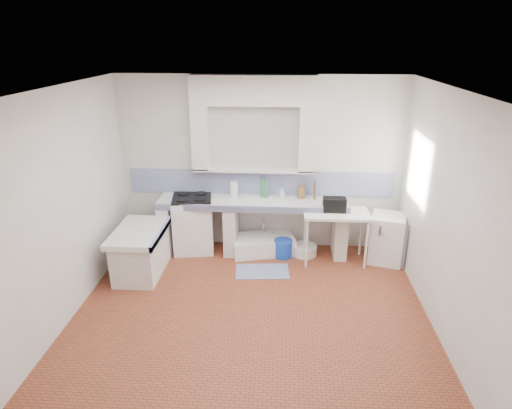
# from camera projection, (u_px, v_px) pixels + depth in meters

# --- Properties ---
(floor) EXTENTS (4.50, 4.50, 0.00)m
(floor) POSITION_uv_depth(u_px,v_px,m) (251.00, 312.00, 5.63)
(floor) COLOR brown
(floor) RESTS_ON ground
(ceiling) EXTENTS (4.50, 4.50, 0.00)m
(ceiling) POSITION_uv_depth(u_px,v_px,m) (250.00, 89.00, 4.62)
(ceiling) COLOR silver
(ceiling) RESTS_ON ground
(wall_back) EXTENTS (4.50, 0.00, 4.50)m
(wall_back) POSITION_uv_depth(u_px,v_px,m) (260.00, 165.00, 6.99)
(wall_back) COLOR silver
(wall_back) RESTS_ON ground
(wall_front) EXTENTS (4.50, 0.00, 4.50)m
(wall_front) POSITION_uv_depth(u_px,v_px,m) (230.00, 311.00, 3.27)
(wall_front) COLOR silver
(wall_front) RESTS_ON ground
(wall_left) EXTENTS (0.00, 4.50, 4.50)m
(wall_left) POSITION_uv_depth(u_px,v_px,m) (65.00, 207.00, 5.27)
(wall_left) COLOR silver
(wall_left) RESTS_ON ground
(wall_right) EXTENTS (0.00, 4.50, 4.50)m
(wall_right) POSITION_uv_depth(u_px,v_px,m) (446.00, 216.00, 4.99)
(wall_right) COLOR silver
(wall_right) RESTS_ON ground
(alcove_mass) EXTENTS (1.90, 0.25, 0.45)m
(alcove_mass) POSITION_uv_depth(u_px,v_px,m) (253.00, 90.00, 6.45)
(alcove_mass) COLOR silver
(alcove_mass) RESTS_ON ground
(window_frame) EXTENTS (0.35, 0.86, 1.06)m
(window_frame) POSITION_uv_depth(u_px,v_px,m) (432.00, 170.00, 6.02)
(window_frame) COLOR #321D10
(window_frame) RESTS_ON ground
(lace_valance) EXTENTS (0.01, 0.84, 0.24)m
(lace_valance) POSITION_uv_depth(u_px,v_px,m) (425.00, 143.00, 5.90)
(lace_valance) COLOR white
(lace_valance) RESTS_ON ground
(counter_slab) EXTENTS (3.00, 0.60, 0.08)m
(counter_slab) POSITION_uv_depth(u_px,v_px,m) (253.00, 203.00, 6.91)
(counter_slab) COLOR white
(counter_slab) RESTS_ON ground
(counter_lip) EXTENTS (3.00, 0.04, 0.10)m
(counter_lip) POSITION_uv_depth(u_px,v_px,m) (251.00, 209.00, 6.65)
(counter_lip) COLOR navy
(counter_lip) RESTS_ON ground
(counter_pier_left) EXTENTS (0.20, 0.55, 0.82)m
(counter_pier_left) POSITION_uv_depth(u_px,v_px,m) (168.00, 226.00, 7.16)
(counter_pier_left) COLOR silver
(counter_pier_left) RESTS_ON ground
(counter_pier_mid) EXTENTS (0.20, 0.55, 0.82)m
(counter_pier_mid) POSITION_uv_depth(u_px,v_px,m) (231.00, 228.00, 7.09)
(counter_pier_mid) COLOR silver
(counter_pier_mid) RESTS_ON ground
(counter_pier_right) EXTENTS (0.20, 0.55, 0.82)m
(counter_pier_right) POSITION_uv_depth(u_px,v_px,m) (340.00, 231.00, 6.99)
(counter_pier_right) COLOR silver
(counter_pier_right) RESTS_ON ground
(peninsula_top) EXTENTS (0.70, 1.10, 0.08)m
(peninsula_top) POSITION_uv_depth(u_px,v_px,m) (139.00, 232.00, 6.34)
(peninsula_top) COLOR white
(peninsula_top) RESTS_ON ground
(peninsula_base) EXTENTS (0.60, 1.00, 0.62)m
(peninsula_base) POSITION_uv_depth(u_px,v_px,m) (141.00, 254.00, 6.46)
(peninsula_base) COLOR silver
(peninsula_base) RESTS_ON ground
(peninsula_lip) EXTENTS (0.04, 1.10, 0.10)m
(peninsula_lip) POSITION_uv_depth(u_px,v_px,m) (161.00, 233.00, 6.32)
(peninsula_lip) COLOR navy
(peninsula_lip) RESTS_ON ground
(backsplash) EXTENTS (4.27, 0.03, 0.40)m
(backsplash) POSITION_uv_depth(u_px,v_px,m) (260.00, 183.00, 7.08)
(backsplash) COLOR navy
(backsplash) RESTS_ON ground
(stove) EXTENTS (0.72, 0.70, 0.90)m
(stove) POSITION_uv_depth(u_px,v_px,m) (193.00, 224.00, 7.14)
(stove) COLOR white
(stove) RESTS_ON ground
(sink) EXTENTS (1.10, 0.77, 0.24)m
(sink) POSITION_uv_depth(u_px,v_px,m) (263.00, 245.00, 7.16)
(sink) COLOR white
(sink) RESTS_ON ground
(side_table) EXTENTS (1.00, 0.57, 0.04)m
(side_table) POSITION_uv_depth(u_px,v_px,m) (335.00, 237.00, 6.77)
(side_table) COLOR white
(side_table) RESTS_ON ground
(fridge) EXTENTS (0.61, 0.61, 0.77)m
(fridge) POSITION_uv_depth(u_px,v_px,m) (387.00, 238.00, 6.79)
(fridge) COLOR white
(fridge) RESTS_ON ground
(bucket_red) EXTENTS (0.34, 0.34, 0.25)m
(bucket_red) POSITION_uv_depth(u_px,v_px,m) (255.00, 244.00, 7.17)
(bucket_red) COLOR #AE130C
(bucket_red) RESTS_ON ground
(bucket_orange) EXTENTS (0.36, 0.36, 0.26)m
(bucket_orange) POSITION_uv_depth(u_px,v_px,m) (270.00, 246.00, 7.10)
(bucket_orange) COLOR red
(bucket_orange) RESTS_ON ground
(bucket_blue) EXTENTS (0.34, 0.34, 0.28)m
(bucket_blue) POSITION_uv_depth(u_px,v_px,m) (283.00, 248.00, 7.01)
(bucket_blue) COLOR blue
(bucket_blue) RESTS_ON ground
(basin_white) EXTENTS (0.47, 0.47, 0.16)m
(basin_white) POSITION_uv_depth(u_px,v_px,m) (304.00, 250.00, 7.09)
(basin_white) COLOR white
(basin_white) RESTS_ON ground
(water_bottle_a) EXTENTS (0.10, 0.10, 0.30)m
(water_bottle_a) POSITION_uv_depth(u_px,v_px,m) (264.00, 239.00, 7.30)
(water_bottle_a) COLOR silver
(water_bottle_a) RESTS_ON ground
(water_bottle_b) EXTENTS (0.08, 0.08, 0.28)m
(water_bottle_b) POSITION_uv_depth(u_px,v_px,m) (274.00, 240.00, 7.29)
(water_bottle_b) COLOR silver
(water_bottle_b) RESTS_ON ground
(black_bag) EXTENTS (0.34, 0.20, 0.22)m
(black_bag) POSITION_uv_depth(u_px,v_px,m) (334.00, 205.00, 6.62)
(black_bag) COLOR black
(black_bag) RESTS_ON side_table
(green_bottle_a) EXTENTS (0.07, 0.07, 0.32)m
(green_bottle_a) POSITION_uv_depth(u_px,v_px,m) (263.00, 188.00, 6.97)
(green_bottle_a) COLOR #337C4D
(green_bottle_a) RESTS_ON counter_slab
(green_bottle_b) EXTENTS (0.07, 0.07, 0.29)m
(green_bottle_b) POSITION_uv_depth(u_px,v_px,m) (265.00, 189.00, 6.96)
(green_bottle_b) COLOR #337C4D
(green_bottle_b) RESTS_ON counter_slab
(knife_block) EXTENTS (0.12, 0.11, 0.20)m
(knife_block) POSITION_uv_depth(u_px,v_px,m) (301.00, 192.00, 6.95)
(knife_block) COLOR #906139
(knife_block) RESTS_ON counter_slab
(cutting_board) EXTENTS (0.03, 0.20, 0.27)m
(cutting_board) POSITION_uv_depth(u_px,v_px,m) (315.00, 190.00, 6.93)
(cutting_board) COLOR #906139
(cutting_board) RESTS_ON counter_slab
(paper_towel) EXTENTS (0.13, 0.13, 0.25)m
(paper_towel) POSITION_uv_depth(u_px,v_px,m) (234.00, 189.00, 7.01)
(paper_towel) COLOR white
(paper_towel) RESTS_ON counter_slab
(soap_bottle) EXTENTS (0.10, 0.11, 0.18)m
(soap_bottle) POSITION_uv_depth(u_px,v_px,m) (282.00, 192.00, 6.98)
(soap_bottle) COLOR white
(soap_bottle) RESTS_ON counter_slab
(rug) EXTENTS (0.83, 0.52, 0.01)m
(rug) POSITION_uv_depth(u_px,v_px,m) (262.00, 271.00, 6.58)
(rug) COLOR #3F4991
(rug) RESTS_ON ground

